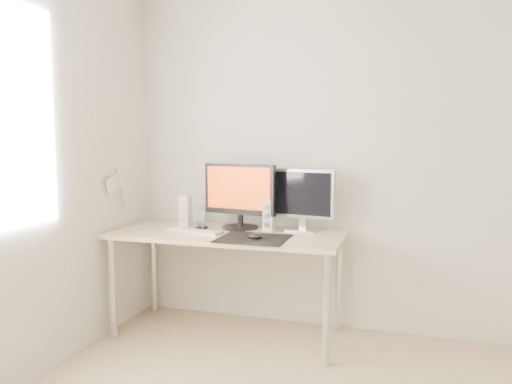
# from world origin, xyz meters

# --- Properties ---
(wall_back) EXTENTS (3.50, 0.00, 3.50)m
(wall_back) POSITION_xyz_m (0.00, 1.75, 1.25)
(wall_back) COLOR silver
(wall_back) RESTS_ON ground
(mousepad) EXTENTS (0.45, 0.40, 0.00)m
(mousepad) POSITION_xyz_m (-0.69, 1.22, 0.73)
(mousepad) COLOR black
(mousepad) RESTS_ON desk
(mouse) EXTENTS (0.10, 0.06, 0.04)m
(mouse) POSITION_xyz_m (-0.67, 1.19, 0.75)
(mouse) COLOR black
(mouse) RESTS_ON mousepad
(desk) EXTENTS (1.60, 0.70, 0.73)m
(desk) POSITION_xyz_m (-0.93, 1.38, 0.65)
(desk) COLOR #D1B587
(desk) RESTS_ON ground
(main_monitor) EXTENTS (0.55, 0.30, 0.47)m
(main_monitor) POSITION_xyz_m (-0.89, 1.54, 0.98)
(main_monitor) COLOR black
(main_monitor) RESTS_ON desk
(second_monitor) EXTENTS (0.45, 0.19, 0.43)m
(second_monitor) POSITION_xyz_m (-0.44, 1.58, 0.97)
(second_monitor) COLOR silver
(second_monitor) RESTS_ON desk
(speaker_left) EXTENTS (0.07, 0.09, 0.22)m
(speaker_left) POSITION_xyz_m (-1.31, 1.51, 0.84)
(speaker_left) COLOR white
(speaker_left) RESTS_ON desk
(speaker_right) EXTENTS (0.07, 0.09, 0.22)m
(speaker_right) POSITION_xyz_m (-0.67, 1.51, 0.84)
(speaker_right) COLOR white
(speaker_right) RESTS_ON desk
(keyboard) EXTENTS (0.43, 0.18, 0.02)m
(keyboard) POSITION_xyz_m (-1.15, 1.31, 0.74)
(keyboard) COLOR #B1B1B4
(keyboard) RESTS_ON desk
(phone_dock) EXTENTS (0.07, 0.06, 0.13)m
(phone_dock) POSITION_xyz_m (-1.16, 1.45, 0.77)
(phone_dock) COLOR black
(phone_dock) RESTS_ON desk
(pennant) EXTENTS (0.01, 0.23, 0.29)m
(pennant) POSITION_xyz_m (-1.72, 1.24, 1.05)
(pennant) COLOR #A57F54
(pennant) RESTS_ON wall_left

